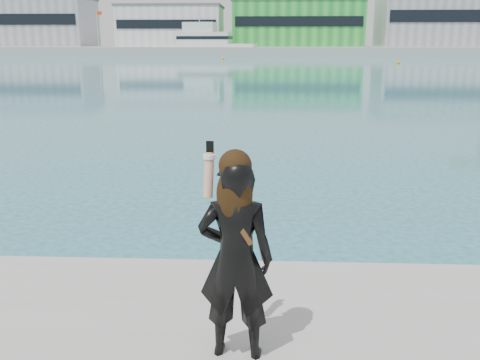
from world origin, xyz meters
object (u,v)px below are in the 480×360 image
object	(u,v)px
motor_yacht	(207,44)
buoy_near	(398,63)
woman	(235,254)
buoy_far	(223,59)

from	to	relation	value
motor_yacht	buoy_near	xyz separation A→B (m)	(32.72, -36.89, -2.66)
buoy_near	woman	xyz separation A→B (m)	(-20.04, -79.03, 1.67)
woman	motor_yacht	bearing A→B (deg)	-80.45
motor_yacht	woman	size ratio (longest dim) A/B	12.13
buoy_near	buoy_far	distance (m)	32.59
motor_yacht	woman	xyz separation A→B (m)	(12.68, -115.92, -0.99)
motor_yacht	buoy_far	world-z (taller)	motor_yacht
woman	buoy_far	bearing A→B (deg)	-82.13
woman	buoy_near	bearing A→B (deg)	-100.92
buoy_far	woman	xyz separation A→B (m)	(7.68, -96.18, 1.67)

